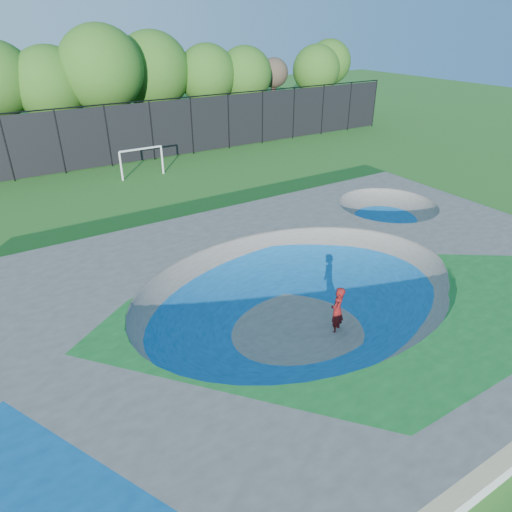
{
  "coord_description": "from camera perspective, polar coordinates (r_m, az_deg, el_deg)",
  "views": [
    {
      "loc": [
        -7.65,
        -9.64,
        8.91
      ],
      "look_at": [
        0.22,
        3.0,
        1.1
      ],
      "focal_mm": 32.0,
      "sensor_mm": 36.0,
      "label": 1
    }
  ],
  "objects": [
    {
      "name": "treeline",
      "position": [
        36.34,
        -25.14,
        19.13
      ],
      "size": [
        51.69,
        7.87,
        8.67
      ],
      "color": "#452B22",
      "rests_on": "ground"
    },
    {
      "name": "soccer_goal",
      "position": [
        29.62,
        -14.13,
        11.89
      ],
      "size": [
        2.77,
        0.12,
        1.82
      ],
      "color": "silver",
      "rests_on": "ground"
    },
    {
      "name": "skateboard",
      "position": [
        14.98,
        9.87,
        -9.19
      ],
      "size": [
        0.76,
        0.64,
        0.05
      ],
      "primitive_type": "cube",
      "rotation": [
        0.0,
        0.0,
        0.64
      ],
      "color": "black",
      "rests_on": "ground"
    },
    {
      "name": "fence",
      "position": [
        32.31,
        -18.03,
        14.2
      ],
      "size": [
        48.09,
        0.09,
        4.04
      ],
      "color": "black",
      "rests_on": "ground"
    },
    {
      "name": "skate_deck",
      "position": [
        14.76,
        5.47,
        -6.01
      ],
      "size": [
        22.0,
        14.0,
        1.5
      ],
      "primitive_type": "cube",
      "color": "gray",
      "rests_on": "ground"
    },
    {
      "name": "ground",
      "position": [
        15.19,
        5.34,
        -8.37
      ],
      "size": [
        120.0,
        120.0,
        0.0
      ],
      "primitive_type": "plane",
      "color": "#26631B",
      "rests_on": "ground"
    },
    {
      "name": "skater",
      "position": [
        14.52,
        10.11,
        -6.7
      ],
      "size": [
        0.71,
        0.62,
        1.63
      ],
      "primitive_type": "imported",
      "rotation": [
        0.0,
        0.0,
        3.62
      ],
      "color": "red",
      "rests_on": "ground"
    }
  ]
}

